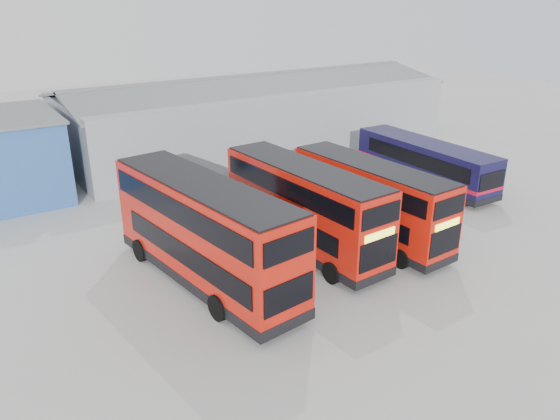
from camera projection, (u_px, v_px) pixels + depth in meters
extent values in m
plane|color=#969691|center=(327.00, 262.00, 25.89)|extent=(120.00, 120.00, 0.00)
cube|color=gray|center=(256.00, 116.00, 44.55)|extent=(30.00, 12.00, 5.00)
cube|color=#565B5F|center=(274.00, 86.00, 41.35)|extent=(30.50, 6.33, 1.29)
cube|color=#565B5F|center=(238.00, 77.00, 45.69)|extent=(30.50, 6.33, 1.29)
cube|color=#B9160A|center=(205.00, 231.00, 23.19)|extent=(3.89, 11.20, 4.23)
cube|color=black|center=(207.00, 271.00, 23.90)|extent=(3.94, 11.25, 0.47)
cube|color=black|center=(236.00, 237.00, 23.86)|extent=(1.15, 9.24, 0.99)
cube|color=black|center=(183.00, 254.00, 22.28)|extent=(1.15, 9.24, 0.99)
cube|color=black|center=(229.00, 196.00, 23.50)|extent=(1.27, 10.28, 0.99)
cube|color=black|center=(175.00, 211.00, 21.92)|extent=(1.27, 10.28, 0.99)
cube|color=black|center=(146.00, 208.00, 27.33)|extent=(2.34, 0.33, 1.41)
cube|color=black|center=(142.00, 172.00, 26.63)|extent=(2.34, 0.33, 0.99)
cube|color=#DCFF35|center=(144.00, 190.00, 26.98)|extent=(1.87, 0.26, 0.37)
cube|color=black|center=(289.00, 295.00, 19.49)|extent=(2.29, 0.32, 1.15)
cube|color=black|center=(289.00, 247.00, 18.79)|extent=(2.29, 0.32, 0.94)
cube|color=black|center=(202.00, 184.00, 22.39)|extent=(3.72, 11.03, 0.10)
cylinder|color=black|center=(187.00, 236.00, 27.37)|extent=(0.46, 1.12, 1.09)
cylinder|color=black|center=(141.00, 250.00, 25.88)|extent=(0.46, 1.12, 1.09)
cylinder|color=black|center=(269.00, 287.00, 22.69)|extent=(0.46, 1.12, 1.09)
cylinder|color=black|center=(219.00, 307.00, 21.19)|extent=(0.46, 1.12, 1.09)
cube|color=#B9160A|center=(304.00, 206.00, 26.48)|extent=(2.93, 10.20, 3.89)
cube|color=black|center=(303.00, 238.00, 27.13)|extent=(2.97, 10.24, 0.43)
cube|color=black|center=(279.00, 218.00, 26.27)|extent=(0.50, 8.54, 0.91)
cube|color=black|center=(318.00, 207.00, 27.60)|extent=(0.50, 8.54, 0.91)
cube|color=black|center=(284.00, 188.00, 25.37)|extent=(0.55, 9.50, 0.91)
cube|color=black|center=(324.00, 178.00, 26.71)|extent=(0.55, 9.50, 0.91)
cube|color=black|center=(378.00, 254.00, 22.89)|extent=(2.16, 0.16, 1.30)
cube|color=black|center=(381.00, 216.00, 22.25)|extent=(2.16, 0.16, 0.91)
cube|color=#DCFF35|center=(380.00, 235.00, 22.56)|extent=(1.73, 0.13, 0.34)
cube|color=black|center=(247.00, 188.00, 30.48)|extent=(2.11, 0.16, 1.06)
cube|color=black|center=(247.00, 158.00, 29.83)|extent=(2.11, 0.16, 0.86)
cube|color=black|center=(304.00, 167.00, 25.75)|extent=(2.78, 10.04, 0.10)
cylinder|color=black|center=(332.00, 273.00, 23.89)|extent=(0.36, 1.01, 1.00)
cylinder|color=black|center=(370.00, 259.00, 25.15)|extent=(0.36, 1.01, 1.00)
cylinder|color=black|center=(256.00, 228.00, 28.42)|extent=(0.36, 1.01, 1.00)
cylinder|color=black|center=(291.00, 218.00, 29.68)|extent=(0.36, 1.01, 1.00)
cube|color=#B9160A|center=(370.00, 199.00, 27.64)|extent=(2.76, 9.61, 3.67)
cube|color=black|center=(368.00, 229.00, 28.26)|extent=(2.80, 9.65, 0.41)
cube|color=black|center=(348.00, 210.00, 27.44)|extent=(0.47, 8.05, 0.86)
cube|color=black|center=(380.00, 201.00, 28.70)|extent=(0.47, 8.05, 0.86)
cube|color=black|center=(354.00, 183.00, 26.60)|extent=(0.52, 8.95, 0.86)
cube|color=black|center=(387.00, 175.00, 27.86)|extent=(0.52, 8.95, 0.86)
cube|color=black|center=(445.00, 241.00, 24.26)|extent=(2.04, 0.15, 1.22)
cube|color=black|center=(450.00, 207.00, 23.66)|extent=(2.04, 0.15, 0.86)
cube|color=#DCFF35|center=(448.00, 224.00, 23.95)|extent=(1.63, 0.12, 0.32)
cube|color=black|center=(310.00, 184.00, 31.41)|extent=(1.99, 0.15, 1.00)
cube|color=black|center=(311.00, 157.00, 30.80)|extent=(1.99, 0.15, 0.81)
cube|color=black|center=(372.00, 165.00, 26.95)|extent=(2.62, 9.47, 0.09)
cylinder|color=black|center=(402.00, 259.00, 25.20)|extent=(0.34, 0.96, 0.94)
cylinder|color=black|center=(432.00, 247.00, 26.39)|extent=(0.34, 0.96, 0.94)
cylinder|color=black|center=(322.00, 220.00, 29.47)|extent=(0.34, 0.96, 0.94)
cylinder|color=black|center=(351.00, 211.00, 30.66)|extent=(0.34, 0.96, 0.94)
cube|color=black|center=(425.00, 161.00, 35.77)|extent=(2.67, 10.62, 2.54)
cube|color=black|center=(423.00, 177.00, 36.18)|extent=(2.70, 10.66, 0.38)
cube|color=maroon|center=(424.00, 168.00, 35.94)|extent=(2.69, 10.65, 0.24)
cube|color=black|center=(442.00, 153.00, 35.99)|extent=(0.27, 8.83, 0.91)
cube|color=black|center=(415.00, 159.00, 34.80)|extent=(0.27, 8.83, 0.91)
cube|color=black|center=(372.00, 141.00, 39.89)|extent=(2.16, 0.10, 1.25)
cube|color=black|center=(492.00, 181.00, 31.53)|extent=(2.11, 0.10, 1.06)
cylinder|color=black|center=(397.00, 161.00, 39.70)|extent=(0.33, 1.01, 1.00)
cylinder|color=black|center=(372.00, 165.00, 38.58)|extent=(0.33, 1.01, 1.00)
cylinder|color=black|center=(471.00, 187.00, 34.40)|extent=(0.33, 1.01, 1.00)
cylinder|color=black|center=(445.00, 193.00, 33.28)|extent=(0.33, 1.01, 1.00)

